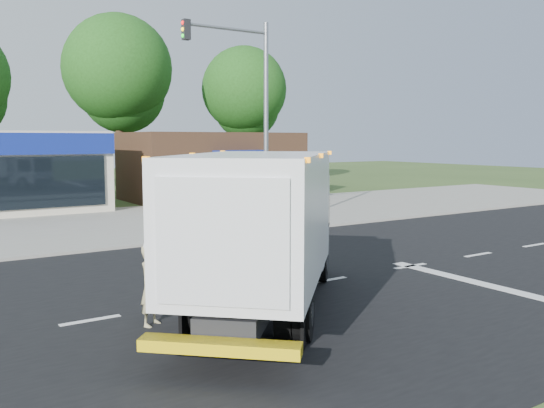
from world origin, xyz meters
name	(u,v)px	position (x,y,z in m)	size (l,w,h in m)	color
ground	(327,281)	(0.00, 0.00, 0.00)	(120.00, 120.00, 0.00)	#385123
road_asphalt	(327,281)	(0.00, 0.00, 0.00)	(60.00, 14.00, 0.02)	black
sidewalk	(190,234)	(0.00, 8.20, 0.06)	(60.00, 2.40, 0.12)	gray
parking_apron	(136,218)	(0.00, 14.00, 0.01)	(60.00, 9.00, 0.02)	gray
lane_markings	(404,284)	(1.35, -1.35, 0.02)	(55.20, 7.00, 0.01)	silver
ems_box_truck	(263,221)	(-2.80, -1.38, 1.92)	(6.80, 7.09, 3.34)	black
emergency_worker	(151,283)	(-5.07, -0.93, 0.84)	(0.69, 0.64, 1.70)	tan
brown_storefront	(212,166)	(7.00, 19.98, 2.00)	(10.00, 6.70, 4.00)	#382316
traffic_signal_pole	(252,104)	(2.35, 7.60, 4.92)	(3.51, 0.25, 8.00)	gray
background_trees	(43,80)	(-0.85, 28.16, 7.38)	(36.77, 7.39, 12.10)	#332114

